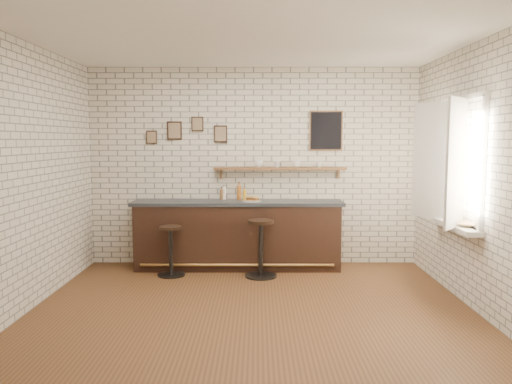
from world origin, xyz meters
TOP-DOWN VIEW (x-y plane):
  - ground at (0.00, 0.00)m, footprint 5.00×5.00m
  - bar_counter at (-0.23, 1.70)m, footprint 3.10×0.65m
  - sandwich_plate at (-0.02, 1.65)m, footprint 0.28×0.28m
  - ciabatta_sandwich at (-0.01, 1.65)m, footprint 0.22×0.15m
  - potato_chips at (-0.05, 1.65)m, footprint 0.25×0.18m
  - bitters_bottle_brown at (-0.48, 1.90)m, footprint 0.06×0.06m
  - bitters_bottle_white at (-0.45, 1.90)m, footprint 0.06×0.06m
  - bitters_bottle_amber at (-0.22, 1.90)m, footprint 0.06×0.06m
  - condiment_bottle_yellow at (-0.13, 1.90)m, footprint 0.06×0.06m
  - bar_stool_left at (-1.16, 1.26)m, footprint 0.39×0.39m
  - bar_stool_right at (0.11, 1.21)m, footprint 0.45×0.45m
  - wall_shelf at (0.40, 1.90)m, footprint 2.00×0.18m
  - shelf_cup_a at (0.08, 1.90)m, footprint 0.14×0.14m
  - shelf_cup_b at (0.36, 1.90)m, footprint 0.12×0.12m
  - shelf_cup_c at (0.66, 1.90)m, footprint 0.15×0.15m
  - shelf_cup_d at (0.99, 1.90)m, footprint 0.12×0.12m
  - back_wall_decor at (0.23, 1.98)m, footprint 2.96×0.02m
  - window_sill at (2.40, 0.30)m, footprint 0.20×1.35m
  - casement_window at (2.36, 0.30)m, footprint 0.40×1.30m
  - book_lower at (2.38, 0.06)m, footprint 0.20×0.25m
  - book_upper at (2.38, 0.02)m, footprint 0.28×0.29m

SIDE VIEW (x-z plane):
  - ground at x=0.00m, z-range 0.00..0.00m
  - bar_stool_left at x=-1.16m, z-range 0.03..0.73m
  - bar_stool_right at x=0.11m, z-range 0.03..0.83m
  - bar_counter at x=-0.23m, z-range 0.00..1.01m
  - window_sill at x=2.40m, z-range 0.87..0.93m
  - book_lower at x=2.38m, z-range 0.93..0.95m
  - book_upper at x=2.38m, z-range 0.95..0.97m
  - sandwich_plate at x=-0.02m, z-range 1.01..1.02m
  - potato_chips at x=-0.05m, z-range 1.02..1.02m
  - ciabatta_sandwich at x=-0.01m, z-range 1.02..1.09m
  - condiment_bottle_yellow at x=-0.13m, z-range 1.00..1.18m
  - bitters_bottle_brown at x=-0.48m, z-range 0.99..1.19m
  - bitters_bottle_white at x=-0.45m, z-range 0.99..1.21m
  - bitters_bottle_amber at x=-0.22m, z-range 0.99..1.25m
  - wall_shelf at x=0.40m, z-range 1.39..1.57m
  - shelf_cup_d at x=0.99m, z-range 1.50..1.58m
  - shelf_cup_c at x=0.66m, z-range 1.50..1.59m
  - shelf_cup_b at x=0.36m, z-range 1.50..1.60m
  - shelf_cup_a at x=0.08m, z-range 1.50..1.60m
  - casement_window at x=2.36m, z-range 0.87..2.43m
  - back_wall_decor at x=0.23m, z-range 1.77..2.33m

